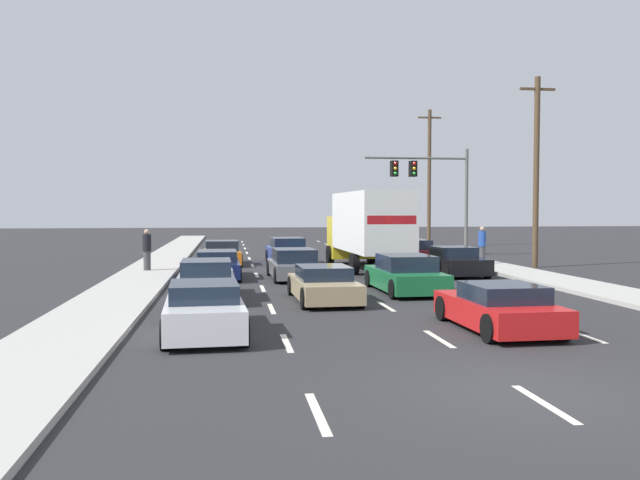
# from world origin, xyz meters

# --- Properties ---
(ground_plane) EXTENTS (140.00, 140.00, 0.00)m
(ground_plane) POSITION_xyz_m (0.00, 25.00, 0.00)
(ground_plane) COLOR #2B2B2D
(sidewalk_right) EXTENTS (2.45, 80.00, 0.14)m
(sidewalk_right) POSITION_xyz_m (8.17, 20.00, 0.07)
(sidewalk_right) COLOR #B2AFA8
(sidewalk_right) RESTS_ON ground_plane
(sidewalk_left) EXTENTS (2.45, 80.00, 0.14)m
(sidewalk_left) POSITION_xyz_m (-8.17, 20.00, 0.07)
(sidewalk_left) COLOR #B2AFA8
(sidewalk_left) RESTS_ON ground_plane
(lane_markings) EXTENTS (6.94, 57.00, 0.01)m
(lane_markings) POSITION_xyz_m (-0.00, 21.81, 0.00)
(lane_markings) COLOR silver
(lane_markings) RESTS_ON ground_plane
(car_orange) EXTENTS (2.06, 4.37, 1.27)m
(car_orange) POSITION_xyz_m (-4.95, 24.87, 0.57)
(car_orange) COLOR orange
(car_orange) RESTS_ON ground_plane
(car_navy) EXTENTS (1.96, 4.64, 1.17)m
(car_navy) POSITION_xyz_m (-5.09, 18.20, 0.55)
(car_navy) COLOR #141E4C
(car_navy) RESTS_ON ground_plane
(car_silver) EXTENTS (1.92, 4.51, 1.27)m
(car_silver) POSITION_xyz_m (-5.33, 11.65, 0.59)
(car_silver) COLOR #B7BABF
(car_silver) RESTS_ON ground_plane
(car_white) EXTENTS (2.00, 4.51, 1.22)m
(car_white) POSITION_xyz_m (-5.20, 5.59, 0.57)
(car_white) COLOR white
(car_white) RESTS_ON ground_plane
(car_blue) EXTENTS (2.08, 4.25, 1.38)m
(car_blue) POSITION_xyz_m (-1.53, 25.39, 0.63)
(car_blue) COLOR #1E389E
(car_blue) RESTS_ON ground_plane
(car_gray) EXTENTS (2.06, 4.34, 1.26)m
(car_gray) POSITION_xyz_m (-1.94, 17.44, 0.58)
(car_gray) COLOR slate
(car_gray) RESTS_ON ground_plane
(car_tan) EXTENTS (1.95, 4.37, 1.11)m
(car_tan) POSITION_xyz_m (-1.68, 10.67, 0.52)
(car_tan) COLOR tan
(car_tan) RESTS_ON ground_plane
(box_truck) EXTENTS (2.69, 9.11, 3.67)m
(box_truck) POSITION_xyz_m (1.90, 21.08, 2.12)
(box_truck) COLOR white
(box_truck) RESTS_ON ground_plane
(car_green) EXTENTS (2.05, 4.55, 1.31)m
(car_green) POSITION_xyz_m (1.46, 12.53, 0.60)
(car_green) COLOR #196B38
(car_green) RESTS_ON ground_plane
(car_red) EXTENTS (1.99, 4.12, 1.13)m
(car_red) POSITION_xyz_m (1.75, 5.14, 0.53)
(car_red) COLOR red
(car_red) RESTS_ON ground_plane
(car_maroon) EXTENTS (1.97, 4.24, 1.26)m
(car_maroon) POSITION_xyz_m (5.16, 24.79, 0.59)
(car_maroon) COLOR maroon
(car_maroon) RESTS_ON ground_plane
(car_black) EXTENTS (2.09, 4.18, 1.25)m
(car_black) POSITION_xyz_m (5.14, 18.05, 0.57)
(car_black) COLOR black
(car_black) RESTS_ON ground_plane
(traffic_signal_mast) EXTENTS (6.46, 0.69, 6.56)m
(traffic_signal_mast) POSITION_xyz_m (7.24, 29.48, 4.79)
(traffic_signal_mast) COLOR #595B56
(traffic_signal_mast) RESTS_ON ground_plane
(utility_pole_mid) EXTENTS (1.80, 0.28, 9.34)m
(utility_pole_mid) POSITION_xyz_m (10.38, 21.18, 4.81)
(utility_pole_mid) COLOR brown
(utility_pole_mid) RESTS_ON ground_plane
(utility_pole_far) EXTENTS (1.80, 0.28, 10.40)m
(utility_pole_far) POSITION_xyz_m (10.53, 39.30, 5.34)
(utility_pole_far) COLOR brown
(utility_pole_far) RESTS_ON ground_plane
(pedestrian_near_corner) EXTENTS (0.38, 0.38, 1.85)m
(pedestrian_near_corner) POSITION_xyz_m (-8.25, 20.81, 1.07)
(pedestrian_near_corner) COLOR #3F3F42
(pedestrian_near_corner) RESTS_ON sidewalk_left
(pedestrian_mid_block) EXTENTS (0.38, 0.38, 1.87)m
(pedestrian_mid_block) POSITION_xyz_m (8.06, 22.23, 1.08)
(pedestrian_mid_block) COLOR #3F3F42
(pedestrian_mid_block) RESTS_ON sidewalk_right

